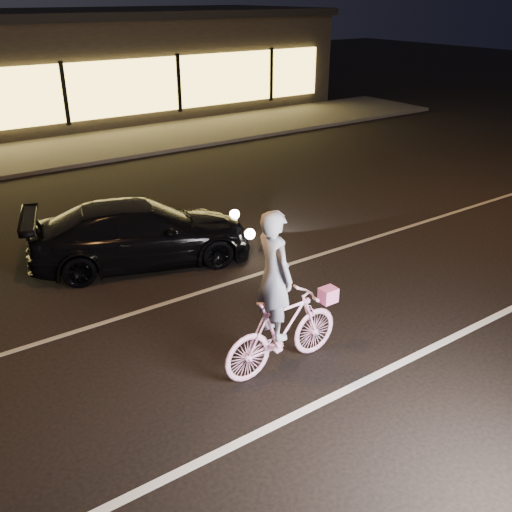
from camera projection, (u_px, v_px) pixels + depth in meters
ground at (360, 307)px, 9.63m from camera, size 90.00×90.00×0.00m
lane_stripe_near at (431, 348)px, 8.51m from camera, size 60.00×0.12×0.01m
lane_stripe_far at (288, 265)px, 11.11m from camera, size 60.00×0.10×0.01m
sidewalk at (88, 148)px, 19.27m from camera, size 30.00×4.00×0.12m
storefront at (29, 66)px, 22.83m from camera, size 25.40×8.42×4.20m
cyclist at (280, 315)px, 7.73m from camera, size 1.90×0.65×2.39m
sedan at (141, 233)px, 11.00m from camera, size 4.57×2.94×1.23m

